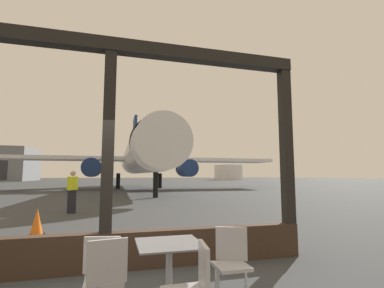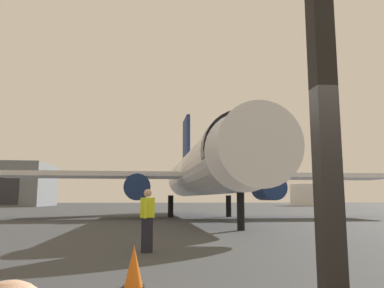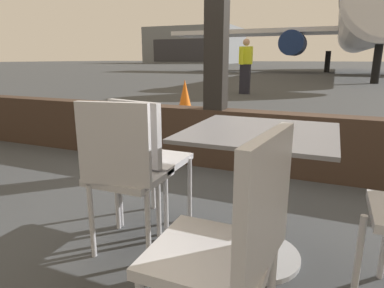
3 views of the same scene
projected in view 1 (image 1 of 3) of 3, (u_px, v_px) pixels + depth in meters
The scene contains 11 objects.
ground_plane at pixel (114, 185), 42.89m from camera, with size 220.00×220.00×0.00m, color #383A3D.
window_frame at pixel (107, 183), 4.71m from camera, with size 7.21×0.24×3.99m.
dining_table at pixel (169, 271), 3.31m from camera, with size 0.77×0.77×0.76m.
cafe_chair_window_left at pixel (231, 258), 3.44m from camera, with size 0.51×0.51×0.90m.
cafe_chair_window_right at pixel (106, 274), 2.90m from camera, with size 0.45×0.45×0.91m.
cafe_chair_aisle_left at pixel (193, 285), 2.58m from camera, with size 0.43×0.43×0.92m.
cafe_chair_aisle_right at pixel (104, 266), 3.19m from camera, with size 0.45×0.45×0.88m.
airplane at pixel (142, 156), 30.31m from camera, with size 31.26×29.79×10.46m.
ground_crew_worker at pixel (72, 191), 11.50m from camera, with size 0.40×0.55×1.74m.
traffic_cone at pixel (37, 222), 7.26m from camera, with size 0.36×0.36×0.70m.
fuel_storage_tank at pixel (229, 172), 89.67m from camera, with size 9.27×9.27×4.71m, color white.
Camera 1 is at (0.13, -4.96, 1.57)m, focal length 26.01 mm.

